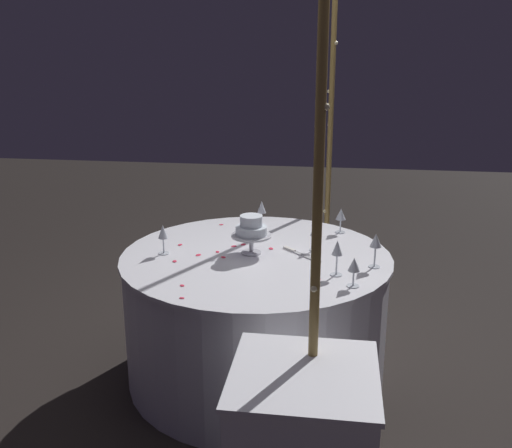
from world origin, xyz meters
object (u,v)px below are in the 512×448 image
Objects in this scene: wine_glass_1 at (337,250)px; wine_glass_6 at (376,242)px; cake_knife at (299,254)px; main_table at (256,315)px; decorative_arch at (328,104)px; wine_glass_2 at (354,266)px; wine_glass_3 at (341,215)px; wine_glass_4 at (163,233)px; wine_glass_5 at (262,208)px; tiered_cake at (251,229)px; wine_glass_0 at (315,231)px.

wine_glass_6 is at bearing 125.75° from wine_glass_1.
cake_knife is (-0.28, -0.20, -0.13)m from wine_glass_1.
main_table is 0.44m from cake_knife.
decorative_arch reaches higher than wine_glass_2.
decorative_arch is 0.85m from wine_glass_3.
cake_knife is (-0.09, 0.74, -0.11)m from wine_glass_4.
decorative_arch is at bearing 72.26° from cake_knife.
wine_glass_6 is 0.80× the size of cake_knife.
wine_glass_5 is (-0.48, -0.39, -0.69)m from decorative_arch.
tiered_cake is 0.36m from wine_glass_0.
wine_glass_4 is at bearing -107.11° from wine_glass_2.
wine_glass_2 is at bearing 54.59° from main_table.
wine_glass_3 is (-0.34, 0.14, -0.00)m from wine_glass_0.
wine_glass_3 is at bearing -162.38° from wine_glass_6.
wine_glass_1 is 1.26× the size of wine_glass_2.
tiered_cake is 0.66m from wine_glass_3.
wine_glass_3 is at bearing 135.58° from main_table.
wine_glass_2 is 0.83m from wine_glass_3.
wine_glass_1 is 1.01× the size of wine_glass_6.
wine_glass_6 is (0.58, 0.66, 0.01)m from wine_glass_5.
cake_knife is (0.08, -0.08, -0.11)m from wine_glass_0.
wine_glass_4 is at bearing -92.20° from wine_glass_6.
main_table is 8.99× the size of wine_glass_4.
wine_glass_1 reaches higher than wine_glass_6.
wine_glass_0 reaches higher than wine_glass_2.
wine_glass_0 is at bearing -124.47° from wine_glass_6.
wine_glass_3 is 0.85× the size of wine_glass_5.
wine_glass_4 is 0.73× the size of cake_knife.
main_table is 8.11× the size of wine_glass_1.
cake_knife is (0.42, -0.22, -0.10)m from wine_glass_3.
main_table is 9.81× the size of wine_glass_3.
decorative_arch is 1.11m from wine_glass_4.
wine_glass_4 is at bearing -81.55° from tiered_cake.
wine_glass_3 is at bearing 118.37° from wine_glass_4.
wine_glass_1 is at bearing 79.00° from wine_glass_4.
tiered_cake is 1.46× the size of wine_glass_3.
wine_glass_0 is at bearing -22.25° from wine_glass_3.
main_table is 0.81m from wine_glass_6.
tiered_cake is at bearing -92.59° from decorative_arch.
wine_glass_3 is 0.92× the size of wine_glass_4.
wine_glass_4 is 0.93× the size of wine_glass_5.
wine_glass_3 is 0.59m from wine_glass_6.
decorative_arch is 14.55× the size of wine_glass_4.
wine_glass_5 is at bearing -140.59° from decorative_arch.
main_table is 6.71× the size of tiered_cake.
wine_glass_4 is at bearing -83.87° from main_table.
wine_glass_0 is at bearing -160.83° from wine_glass_1.
wine_glass_2 is (0.49, 0.21, -0.01)m from wine_glass_0.
wine_glass_5 reaches higher than main_table.
wine_glass_1 is 0.37m from cake_knife.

